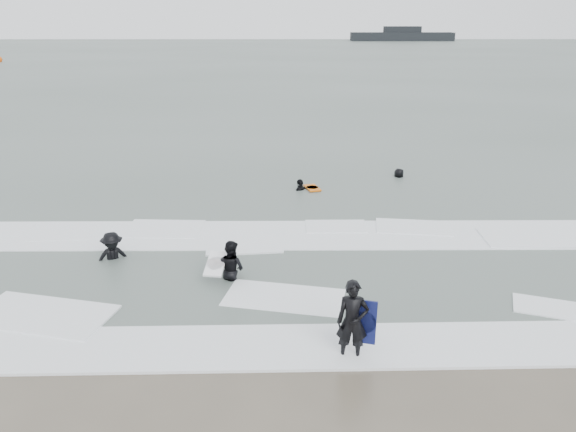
{
  "coord_description": "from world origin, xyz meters",
  "views": [
    {
      "loc": [
        -0.12,
        -11.32,
        6.99
      ],
      "look_at": [
        0.0,
        5.0,
        1.1
      ],
      "focal_mm": 35.0,
      "sensor_mm": 36.0,
      "label": 1
    }
  ],
  "objects_px": {
    "surfer_wading": "(232,279)",
    "vessel_horizon": "(402,36)",
    "surfer_centre": "(351,358)",
    "surfer_right_far": "(399,178)",
    "surfer_breaker": "(114,261)",
    "surfer_right_near": "(300,191)"
  },
  "relations": [
    {
      "from": "surfer_centre",
      "to": "surfer_wading",
      "type": "relative_size",
      "value": 1.09
    },
    {
      "from": "surfer_centre",
      "to": "surfer_wading",
      "type": "distance_m",
      "value": 4.84
    },
    {
      "from": "surfer_breaker",
      "to": "surfer_right_near",
      "type": "relative_size",
      "value": 1.07
    },
    {
      "from": "surfer_centre",
      "to": "surfer_right_far",
      "type": "relative_size",
      "value": 1.17
    },
    {
      "from": "surfer_right_far",
      "to": "vessel_horizon",
      "type": "relative_size",
      "value": 0.06
    },
    {
      "from": "surfer_wading",
      "to": "surfer_right_near",
      "type": "xyz_separation_m",
      "value": [
        2.16,
        8.32,
        0.0
      ]
    },
    {
      "from": "surfer_wading",
      "to": "vessel_horizon",
      "type": "height_order",
      "value": "vessel_horizon"
    },
    {
      "from": "surfer_wading",
      "to": "vessel_horizon",
      "type": "distance_m",
      "value": 150.82
    },
    {
      "from": "surfer_breaker",
      "to": "surfer_right_far",
      "type": "distance_m",
      "value": 13.69
    },
    {
      "from": "surfer_breaker",
      "to": "surfer_right_near",
      "type": "bearing_deg",
      "value": 25.57
    },
    {
      "from": "surfer_wading",
      "to": "surfer_right_far",
      "type": "bearing_deg",
      "value": -88.84
    },
    {
      "from": "surfer_wading",
      "to": "surfer_right_near",
      "type": "relative_size",
      "value": 1.03
    },
    {
      "from": "surfer_right_near",
      "to": "vessel_horizon",
      "type": "distance_m",
      "value": 142.23
    },
    {
      "from": "surfer_centre",
      "to": "surfer_right_far",
      "type": "distance_m",
      "value": 14.58
    },
    {
      "from": "vessel_horizon",
      "to": "surfer_centre",
      "type": "bearing_deg",
      "value": -101.63
    },
    {
      "from": "vessel_horizon",
      "to": "surfer_right_far",
      "type": "bearing_deg",
      "value": -101.28
    },
    {
      "from": "surfer_right_near",
      "to": "surfer_centre",
      "type": "bearing_deg",
      "value": 47.43
    },
    {
      "from": "surfer_breaker",
      "to": "vessel_horizon",
      "type": "height_order",
      "value": "vessel_horizon"
    },
    {
      "from": "surfer_centre",
      "to": "surfer_breaker",
      "type": "bearing_deg",
      "value": 147.06
    },
    {
      "from": "surfer_breaker",
      "to": "surfer_right_far",
      "type": "xyz_separation_m",
      "value": [
        10.33,
        8.98,
        0.0
      ]
    },
    {
      "from": "surfer_centre",
      "to": "surfer_breaker",
      "type": "relative_size",
      "value": 1.05
    },
    {
      "from": "surfer_breaker",
      "to": "vessel_horizon",
      "type": "distance_m",
      "value": 150.49
    }
  ]
}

